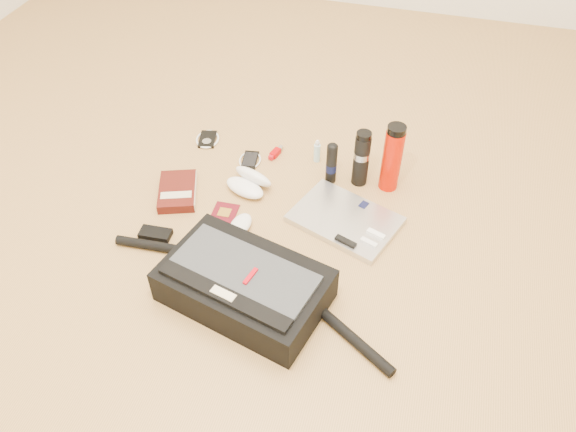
# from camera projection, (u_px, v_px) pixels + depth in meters

# --- Properties ---
(ground) EXTENTS (4.00, 4.00, 0.00)m
(ground) POSITION_uv_depth(u_px,v_px,m) (271.00, 242.00, 1.99)
(ground) COLOR #B4874B
(ground) RESTS_ON ground
(messenger_bag) EXTENTS (1.02, 0.43, 0.14)m
(messenger_bag) POSITION_uv_depth(u_px,v_px,m) (244.00, 285.00, 1.77)
(messenger_bag) COLOR black
(messenger_bag) RESTS_ON ground
(laptop) EXTENTS (0.44, 0.37, 0.04)m
(laptop) POSITION_uv_depth(u_px,v_px,m) (345.00, 220.00, 2.05)
(laptop) COLOR silver
(laptop) RESTS_ON ground
(book) EXTENTS (0.20, 0.24, 0.04)m
(book) POSITION_uv_depth(u_px,v_px,m) (178.00, 191.00, 2.15)
(book) COLOR #42100B
(book) RESTS_ON ground
(passport) EXTENTS (0.10, 0.13, 0.01)m
(passport) POSITION_uv_depth(u_px,v_px,m) (224.00, 215.00, 2.08)
(passport) COLOR #530A14
(passport) RESTS_ON ground
(mouse) EXTENTS (0.08, 0.13, 0.04)m
(mouse) POSITION_uv_depth(u_px,v_px,m) (240.00, 225.00, 2.02)
(mouse) COLOR white
(mouse) RESTS_ON ground
(sunglasses_case) EXTENTS (0.21, 0.19, 0.10)m
(sunglasses_case) POSITION_uv_depth(u_px,v_px,m) (249.00, 182.00, 2.16)
(sunglasses_case) COLOR white
(sunglasses_case) RESTS_ON ground
(ipod) EXTENTS (0.12, 0.13, 0.01)m
(ipod) POSITION_uv_depth(u_px,v_px,m) (208.00, 139.00, 2.40)
(ipod) COLOR black
(ipod) RESTS_ON ground
(phone) EXTENTS (0.10, 0.12, 0.01)m
(phone) POSITION_uv_depth(u_px,v_px,m) (250.00, 160.00, 2.30)
(phone) COLOR black
(phone) RESTS_ON ground
(inhaler) EXTENTS (0.04, 0.09, 0.02)m
(inhaler) POSITION_uv_depth(u_px,v_px,m) (276.00, 153.00, 2.33)
(inhaler) COLOR #9D0206
(inhaler) RESTS_ON ground
(spray_bottle) EXTENTS (0.04, 0.04, 0.10)m
(spray_bottle) POSITION_uv_depth(u_px,v_px,m) (317.00, 152.00, 2.28)
(spray_bottle) COLOR #A9DAEC
(spray_bottle) RESTS_ON ground
(aerosol_can) EXTENTS (0.06, 0.06, 0.18)m
(aerosol_can) POSITION_uv_depth(u_px,v_px,m) (331.00, 163.00, 2.16)
(aerosol_can) COLOR black
(aerosol_can) RESTS_ON ground
(thermos_black) EXTENTS (0.08, 0.08, 0.24)m
(thermos_black) POSITION_uv_depth(u_px,v_px,m) (361.00, 158.00, 2.13)
(thermos_black) COLOR black
(thermos_black) RESTS_ON ground
(thermos_red) EXTENTS (0.10, 0.10, 0.28)m
(thermos_red) POSITION_uv_depth(u_px,v_px,m) (392.00, 158.00, 2.10)
(thermos_red) COLOR #C21300
(thermos_red) RESTS_ON ground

